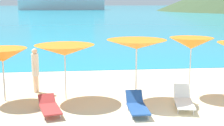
# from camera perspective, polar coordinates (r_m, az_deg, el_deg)

# --- Properties ---
(ground_plane) EXTENTS (50.00, 100.00, 0.30)m
(ground_plane) POSITION_cam_1_polar(r_m,az_deg,el_deg) (18.84, 3.98, -1.08)
(ground_plane) COLOR beige
(ocean_water) EXTENTS (650.00, 440.00, 0.02)m
(ocean_water) POSITION_cam_1_polar(r_m,az_deg,el_deg) (237.27, -5.44, 9.84)
(ocean_water) COLOR teal
(ocean_water) RESTS_ON ground_plane
(umbrella_2) EXTENTS (1.90, 1.90, 2.03)m
(umbrella_2) POSITION_cam_1_polar(r_m,az_deg,el_deg) (12.59, -19.16, 1.32)
(umbrella_2) COLOR silver
(umbrella_2) RESTS_ON ground_plane
(umbrella_3) EXTENTS (2.49, 2.49, 2.15)m
(umbrella_3) POSITION_cam_1_polar(r_m,az_deg,el_deg) (12.17, -8.52, 2.29)
(umbrella_3) COLOR silver
(umbrella_3) RESTS_ON ground_plane
(umbrella_4) EXTENTS (2.49, 2.49, 2.35)m
(umbrella_4) POSITION_cam_1_polar(r_m,az_deg,el_deg) (11.98, 4.45, 3.36)
(umbrella_4) COLOR silver
(umbrella_4) RESTS_ON ground_plane
(umbrella_5) EXTENTS (1.85, 1.85, 2.36)m
(umbrella_5) POSITION_cam_1_polar(r_m,az_deg,el_deg) (13.02, 14.09, 3.46)
(umbrella_5) COLOR silver
(umbrella_5) RESTS_ON ground_plane
(lounge_chair_1) EXTENTS (0.96, 1.69, 0.49)m
(lounge_chair_1) POSITION_cam_1_polar(r_m,az_deg,el_deg) (11.08, -11.20, -7.70)
(lounge_chair_1) COLOR #A53333
(lounge_chair_1) RESTS_ON ground_plane
(lounge_chair_6) EXTENTS (0.89, 1.64, 0.74)m
(lounge_chair_6) POSITION_cam_1_polar(r_m,az_deg,el_deg) (11.64, 12.77, -6.50)
(lounge_chair_6) COLOR white
(lounge_chair_6) RESTS_ON ground_plane
(lounge_chair_7) EXTENTS (0.64, 1.62, 0.62)m
(lounge_chair_7) POSITION_cam_1_polar(r_m,az_deg,el_deg) (10.95, 4.53, -7.61)
(lounge_chair_7) COLOR #1E478C
(lounge_chair_7) RESTS_ON ground_plane
(beachgoer_1) EXTENTS (0.29, 0.29, 1.87)m
(beachgoer_1) POSITION_cam_1_polar(r_m,az_deg,el_deg) (13.57, -13.65, -1.00)
(beachgoer_1) COLOR beige
(beachgoer_1) RESTS_ON ground_plane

